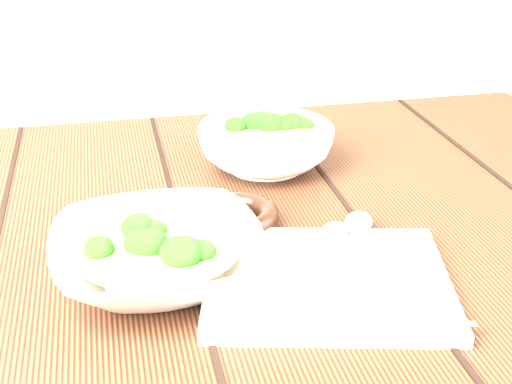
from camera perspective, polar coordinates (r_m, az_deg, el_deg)
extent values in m
cube|color=#331B0E|center=(0.80, -4.34, -4.69)|extent=(1.20, 0.80, 0.04)
cube|color=#331B0E|center=(1.43, 16.14, -8.47)|extent=(0.07, 0.07, 0.71)
imported|color=silver|center=(0.70, -7.82, -5.13)|extent=(0.21, 0.21, 0.05)
cylinder|color=#A48A49|center=(0.70, -7.90, -4.04)|extent=(0.16, 0.16, 0.00)
ellipsoid|color=#196817|center=(0.70, -6.37, -3.24)|extent=(0.03, 0.03, 0.03)
ellipsoid|color=#196817|center=(0.72, -8.14, -2.34)|extent=(0.03, 0.03, 0.03)
ellipsoid|color=#196817|center=(0.71, -11.72, -3.38)|extent=(0.03, 0.03, 0.03)
ellipsoid|color=#196817|center=(0.68, -9.02, -4.56)|extent=(0.03, 0.03, 0.03)
ellipsoid|color=#196817|center=(0.67, -5.78, -4.74)|extent=(0.03, 0.03, 0.03)
imported|color=silver|center=(0.95, 0.79, 3.61)|extent=(0.24, 0.24, 0.06)
cylinder|color=#A48A49|center=(0.94, 0.80, 4.63)|extent=(0.14, 0.14, 0.00)
ellipsoid|color=#196817|center=(0.95, 1.74, 5.13)|extent=(0.03, 0.03, 0.03)
ellipsoid|color=#196817|center=(0.97, 1.05, 5.56)|extent=(0.03, 0.03, 0.03)
ellipsoid|color=#196817|center=(0.97, -0.91, 5.59)|extent=(0.03, 0.03, 0.03)
ellipsoid|color=#196817|center=(0.94, -0.52, 4.91)|extent=(0.03, 0.03, 0.03)
ellipsoid|color=#196817|center=(0.91, -0.38, 4.34)|extent=(0.03, 0.03, 0.03)
ellipsoid|color=#196817|center=(0.90, 1.67, 3.97)|extent=(0.03, 0.03, 0.03)
ellipsoid|color=#196817|center=(0.93, 2.25, 4.74)|extent=(0.03, 0.03, 0.03)
torus|color=black|center=(0.80, -1.58, -1.97)|extent=(0.12, 0.12, 0.02)
cube|color=beige|center=(0.70, 5.70, -7.08)|extent=(0.27, 0.24, 0.01)
cylinder|color=#ADA899|center=(0.68, 4.65, -6.75)|extent=(0.08, 0.13, 0.01)
ellipsoid|color=#ADA899|center=(0.76, 6.20, -3.30)|extent=(0.05, 0.06, 0.01)
cylinder|color=#ADA899|center=(0.71, 7.42, -5.71)|extent=(0.07, 0.14, 0.01)
ellipsoid|color=#ADA899|center=(0.79, 8.19, -2.41)|extent=(0.05, 0.06, 0.01)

